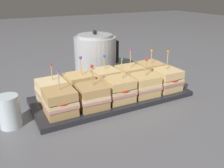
# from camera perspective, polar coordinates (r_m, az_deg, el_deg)

# --- Properties ---
(ground_plane) EXTENTS (6.00, 6.00, 0.00)m
(ground_plane) POSITION_cam_1_polar(r_m,az_deg,el_deg) (0.91, 0.00, -3.56)
(ground_plane) COLOR slate
(serving_platter) EXTENTS (0.59, 0.24, 0.02)m
(serving_platter) POSITION_cam_1_polar(r_m,az_deg,el_deg) (0.90, 0.00, -3.05)
(serving_platter) COLOR #232328
(serving_platter) RESTS_ON ground_plane
(sandwich_front_far_left) EXTENTS (0.10, 0.10, 0.15)m
(sandwich_front_far_left) POSITION_cam_1_polar(r_m,az_deg,el_deg) (0.77, -12.41, -4.24)
(sandwich_front_far_left) COLOR tan
(sandwich_front_far_left) RESTS_ON serving_platter
(sandwich_front_left) EXTENTS (0.10, 0.10, 0.15)m
(sandwich_front_left) POSITION_cam_1_polar(r_m,az_deg,el_deg) (0.80, -4.83, -2.89)
(sandwich_front_left) COLOR tan
(sandwich_front_left) RESTS_ON serving_platter
(sandwich_front_center) EXTENTS (0.10, 0.10, 0.16)m
(sandwich_front_center) POSITION_cam_1_polar(r_m,az_deg,el_deg) (0.84, 1.68, -1.32)
(sandwich_front_center) COLOR tan
(sandwich_front_center) RESTS_ON serving_platter
(sandwich_front_right) EXTENTS (0.10, 0.10, 0.15)m
(sandwich_front_right) POSITION_cam_1_polar(r_m,az_deg,el_deg) (0.89, 7.77, -0.17)
(sandwich_front_right) COLOR tan
(sandwich_front_right) RESTS_ON serving_platter
(sandwich_front_far_right) EXTENTS (0.10, 0.10, 0.16)m
(sandwich_front_far_right) POSITION_cam_1_polar(r_m,az_deg,el_deg) (0.96, 13.05, 1.06)
(sandwich_front_far_right) COLOR #DBB77A
(sandwich_front_far_right) RESTS_ON serving_platter
(sandwich_back_far_left) EXTENTS (0.10, 0.10, 0.14)m
(sandwich_back_far_left) POSITION_cam_1_polar(r_m,az_deg,el_deg) (0.86, -14.32, -1.58)
(sandwich_back_far_left) COLOR beige
(sandwich_back_far_left) RESTS_ON serving_platter
(sandwich_back_left) EXTENTS (0.10, 0.10, 0.15)m
(sandwich_back_left) POSITION_cam_1_polar(r_m,az_deg,el_deg) (0.89, -7.90, -0.20)
(sandwich_back_left) COLOR tan
(sandwich_back_left) RESTS_ON serving_platter
(sandwich_back_center) EXTENTS (0.10, 0.10, 0.14)m
(sandwich_back_center) POSITION_cam_1_polar(r_m,az_deg,el_deg) (0.93, -1.79, 1.01)
(sandwich_back_center) COLOR #DBB77A
(sandwich_back_center) RESTS_ON serving_platter
(sandwich_back_right) EXTENTS (0.10, 0.10, 0.16)m
(sandwich_back_right) POSITION_cam_1_polar(r_m,az_deg,el_deg) (0.98, 4.25, 2.03)
(sandwich_back_right) COLOR tan
(sandwich_back_right) RESTS_ON serving_platter
(sandwich_back_far_right) EXTENTS (0.10, 0.10, 0.14)m
(sandwich_back_far_right) POSITION_cam_1_polar(r_m,az_deg,el_deg) (1.03, 9.17, 2.90)
(sandwich_back_far_right) COLOR tan
(sandwich_back_far_right) RESTS_ON serving_platter
(kettle_steel) EXTENTS (0.22, 0.20, 0.22)m
(kettle_steel) POSITION_cam_1_polar(r_m,az_deg,el_deg) (1.14, -4.00, 6.87)
(kettle_steel) COLOR #B7BABF
(kettle_steel) RESTS_ON ground_plane
(drinking_glass) EXTENTS (0.07, 0.07, 0.10)m
(drinking_glass) POSITION_cam_1_polar(r_m,az_deg,el_deg) (0.78, -23.53, -6.08)
(drinking_glass) COLOR silver
(drinking_glass) RESTS_ON ground_plane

